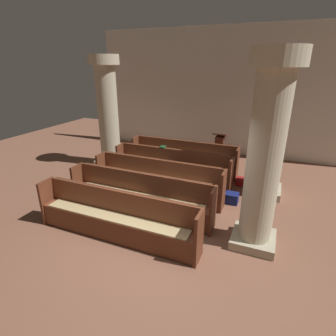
{
  "coord_description": "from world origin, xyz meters",
  "views": [
    {
      "loc": [
        1.98,
        -4.04,
        3.28
      ],
      "look_at": [
        -0.52,
        1.87,
        0.75
      ],
      "focal_mm": 28.6,
      "sensor_mm": 36.0,
      "label": 1
    }
  ],
  "objects": [
    {
      "name": "pillar_aisle_side",
      "position": [
        1.82,
        2.96,
        1.83
      ],
      "size": [
        0.94,
        0.94,
        3.53
      ],
      "color": "tan",
      "rests_on": "ground"
    },
    {
      "name": "pew_row_2",
      "position": [
        -0.72,
        1.65,
        0.51
      ],
      "size": [
        3.45,
        0.47,
        0.97
      ],
      "color": "brown",
      "rests_on": "ground"
    },
    {
      "name": "pew_row_3",
      "position": [
        -0.72,
        0.68,
        0.51
      ],
      "size": [
        3.45,
        0.46,
        0.97
      ],
      "color": "brown",
      "rests_on": "ground"
    },
    {
      "name": "lectern",
      "position": [
        0.17,
        4.79,
        0.45
      ],
      "size": [
        0.48,
        0.45,
        1.08
      ],
      "color": "#492215",
      "rests_on": "ground"
    },
    {
      "name": "kneeler_box_red",
      "position": [
        1.24,
        3.22,
        0.1
      ],
      "size": [
        0.4,
        0.28,
        0.21
      ],
      "primitive_type": "cube",
      "color": "maroon",
      "rests_on": "ground"
    },
    {
      "name": "pew_row_4",
      "position": [
        -0.72,
        -0.29,
        0.51
      ],
      "size": [
        3.45,
        0.46,
        0.97
      ],
      "color": "brown",
      "rests_on": "ground"
    },
    {
      "name": "pew_row_0",
      "position": [
        -0.72,
        3.6,
        0.51
      ],
      "size": [
        3.45,
        0.46,
        0.97
      ],
      "color": "brown",
      "rests_on": "ground"
    },
    {
      "name": "pillar_aisle_rear",
      "position": [
        1.82,
        0.58,
        1.83
      ],
      "size": [
        0.87,
        0.87,
        3.53
      ],
      "color": "tan",
      "rests_on": "ground"
    },
    {
      "name": "hymn_book",
      "position": [
        -1.09,
        2.81,
        0.99
      ],
      "size": [
        0.15,
        0.19,
        0.04
      ],
      "primitive_type": "cube",
      "color": "#194723",
      "rests_on": "pew_row_1"
    },
    {
      "name": "ground_plane",
      "position": [
        0.0,
        0.0,
        0.0
      ],
      "size": [
        19.2,
        19.2,
        0.0
      ],
      "primitive_type": "plane",
      "color": "brown"
    },
    {
      "name": "back_wall",
      "position": [
        0.0,
        6.08,
        2.25
      ],
      "size": [
        10.0,
        0.16,
        4.5
      ],
      "primitive_type": "cube",
      "color": "silver",
      "rests_on": "ground"
    },
    {
      "name": "pillar_far_side",
      "position": [
        -3.22,
        3.23,
        1.83
      ],
      "size": [
        0.94,
        0.94,
        3.53
      ],
      "color": "tan",
      "rests_on": "ground"
    },
    {
      "name": "pew_row_1",
      "position": [
        -0.72,
        2.62,
        0.51
      ],
      "size": [
        3.45,
        0.46,
        0.97
      ],
      "color": "brown",
      "rests_on": "ground"
    },
    {
      "name": "kneeler_box_navy",
      "position": [
        1.13,
        2.06,
        0.13
      ],
      "size": [
        0.32,
        0.29,
        0.26
      ],
      "primitive_type": "cube",
      "color": "navy",
      "rests_on": "ground"
    }
  ]
}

